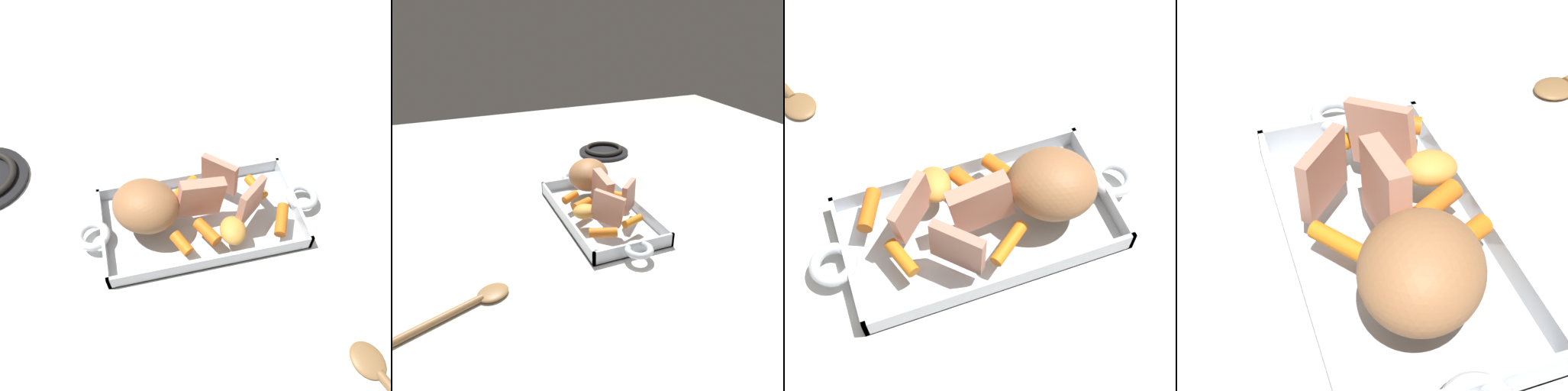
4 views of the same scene
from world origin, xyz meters
The scene contains 12 objects.
ground_plane centered at (0.00, 0.00, 0.00)m, with size 2.15×2.15×0.00m, color white.
roasting_dish centered at (0.00, 0.00, 0.01)m, with size 0.46×0.20×0.03m.
pork_roast centered at (-0.10, 0.01, 0.08)m, with size 0.12×0.11×0.08m, color #A26D43.
roast_slice_thin centered at (0.00, 0.01, 0.07)m, with size 0.02×0.08×0.08m, color tan.
roast_slice_thick centered at (0.09, -0.02, 0.07)m, with size 0.01×0.07×0.07m, color tan.
roast_slice_outer centered at (0.05, 0.05, 0.07)m, with size 0.01×0.07×0.07m, color tan.
baby_carrot_southwest centered at (-0.02, 0.06, 0.04)m, with size 0.02×0.02×0.07m, color orange.
baby_carrot_center_right centered at (-0.05, -0.06, 0.04)m, with size 0.02×0.02×0.04m, color orange.
baby_carrot_center_left centered at (0.00, -0.05, 0.05)m, with size 0.02×0.02×0.05m, color orange.
baby_carrot_long centered at (0.12, 0.03, 0.04)m, with size 0.02×0.02×0.05m, color orange.
baby_carrot_northwest centered at (0.14, -0.05, 0.04)m, with size 0.02×0.02×0.06m, color orange.
potato_corner centered at (0.04, -0.06, 0.05)m, with size 0.06×0.05×0.03m, color gold.
Camera 3 is at (0.14, 0.39, 0.72)m, focal length 54.96 mm.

